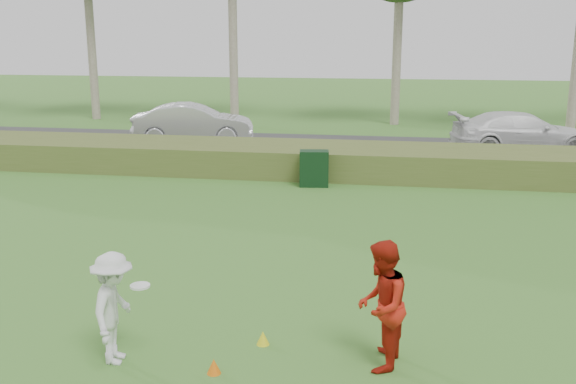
% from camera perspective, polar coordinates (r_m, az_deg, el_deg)
% --- Properties ---
extents(ground, '(120.00, 120.00, 0.00)m').
position_cam_1_polar(ground, '(9.88, -4.02, -12.86)').
color(ground, '#326B23').
rests_on(ground, ground).
extents(reed_strip, '(80.00, 3.00, 0.90)m').
position_cam_1_polar(reed_strip, '(21.06, 3.68, 2.86)').
color(reed_strip, '#485923').
rests_on(reed_strip, ground).
extents(park_road, '(80.00, 6.00, 0.06)m').
position_cam_1_polar(park_road, '(26.04, 4.84, 4.00)').
color(park_road, '#2D2D2D').
rests_on(park_road, ground).
extents(player_white, '(0.88, 1.08, 1.58)m').
position_cam_1_polar(player_white, '(9.23, -15.22, -9.92)').
color(player_white, silver).
rests_on(player_white, ground).
extents(player_red, '(0.80, 0.96, 1.79)m').
position_cam_1_polar(player_red, '(8.82, 8.29, -9.95)').
color(player_red, '#AE1C0E').
rests_on(player_red, ground).
extents(cone_orange, '(0.19, 0.19, 0.21)m').
position_cam_1_polar(cone_orange, '(8.97, -6.61, -15.13)').
color(cone_orange, orange).
rests_on(cone_orange, ground).
extents(cone_yellow, '(0.19, 0.19, 0.21)m').
position_cam_1_polar(cone_yellow, '(9.65, -2.24, -12.83)').
color(cone_yellow, yellow).
rests_on(cone_yellow, ground).
extents(utility_cabinet, '(0.92, 0.64, 1.08)m').
position_cam_1_polar(utility_cabinet, '(19.26, 2.33, 2.11)').
color(utility_cabinet, black).
rests_on(utility_cabinet, ground).
extents(car_mid, '(5.19, 2.74, 1.63)m').
position_cam_1_polar(car_mid, '(27.02, -8.41, 6.06)').
color(car_mid, silver).
rests_on(car_mid, park_road).
extents(car_right, '(5.56, 3.00, 1.53)m').
position_cam_1_polar(car_right, '(26.10, 20.04, 5.00)').
color(car_right, white).
rests_on(car_right, park_road).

